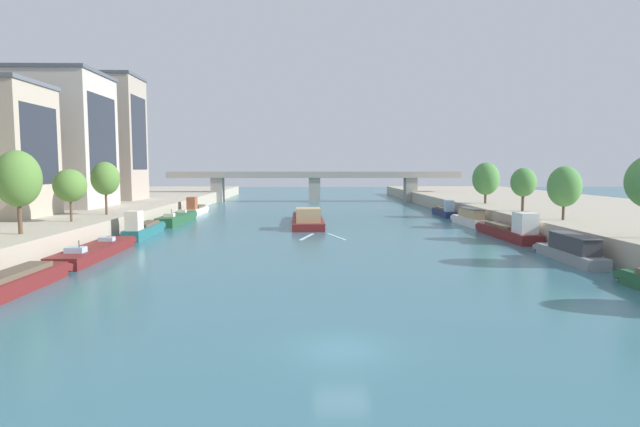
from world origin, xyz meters
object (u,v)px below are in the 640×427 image
Objects in this scene: moored_boat_left_second at (0,283)px; moored_boat_left_midway at (196,209)px; tree_left_distant at (105,179)px; tree_right_third at (523,182)px; moored_boat_right_second at (571,250)px; tree_left_third at (18,179)px; bridge_far at (314,182)px; moored_boat_right_far at (510,230)px; moored_boat_right_downstream at (470,218)px; moored_boat_left_upstream at (177,218)px; moored_boat_left_downstream at (143,228)px; tree_left_second at (70,186)px; barge_midriver at (307,219)px; moored_boat_left_lone at (95,251)px; tree_right_end_of_row at (564,187)px; moored_boat_right_gap_after at (444,211)px; tree_right_distant at (486,179)px.

moored_boat_left_second is 1.19× the size of moored_boat_left_midway.
tree_left_distant is 54.70m from tree_right_third.
moored_boat_right_second is (43.05, 11.73, 0.07)m from moored_boat_left_second.
bridge_far is at bearing 71.26° from tree_left_third.
moored_boat_right_downstream is (-0.28, 13.98, 0.06)m from moored_boat_right_far.
moored_boat_left_downstream is at bearing -90.59° from moored_boat_left_upstream.
tree_left_third is at bearing -157.34° from tree_right_third.
bridge_far is at bearing 77.11° from moored_boat_left_second.
tree_left_second is 8.34m from tree_left_distant.
tree_right_third is (54.73, 22.85, -1.00)m from tree_left_third.
tree_left_third is 0.10× the size of bridge_far.
moored_boat_left_downstream is (-19.91, -12.57, 0.14)m from barge_midriver.
moored_boat_right_second is 49.32m from tree_left_third.
tree_left_second is at bearing -99.55° from moored_boat_left_midway.
moored_boat_left_lone is 2.58× the size of tree_left_second.
bridge_far is at bearing 66.00° from moored_boat_left_upstream.
tree_right_end_of_row is (48.78, -5.32, 5.23)m from moored_boat_left_downstream.
moored_boat_right_second is 14.32m from tree_right_end_of_row.
barge_midriver is 0.29× the size of bridge_far.
moored_boat_left_second is 2.30× the size of tree_left_second.
moored_boat_left_downstream is 1.15× the size of moored_boat_right_second.
moored_boat_right_gap_after is 54.41m from tree_left_distant.
tree_left_third reaches higher than moored_boat_left_downstream.
moored_boat_left_midway reaches higher than moored_boat_right_downstream.
tree_left_second is (-0.37, 10.49, -0.95)m from tree_left_third.
tree_left_second is 0.85× the size of tree_right_distant.
tree_right_end_of_row is at bearing -91.23° from tree_right_distant.
moored_boat_left_midway is 0.98× the size of moored_boat_right_downstream.
moored_boat_left_upstream is 22.81m from tree_left_second.
barge_midriver is 19.96m from moored_boat_left_upstream.
moored_boat_left_lone is 43.51m from moored_boat_right_second.
moored_boat_left_second is 1.79× the size of tree_left_third.
tree_left_distant is at bearing 89.43° from tree_left_third.
moored_boat_right_second is (43.22, -32.96, 0.33)m from moored_boat_left_upstream.
moored_boat_left_upstream is (-19.75, 2.87, -0.16)m from barge_midriver.
tree_right_distant reaches higher than moored_boat_left_downstream.
moored_boat_left_lone is 1.34× the size of moored_boat_left_midway.
tree_left_second is at bearing -161.10° from moored_boat_right_downstream.
moored_boat_left_second reaches higher than moored_boat_right_gap_after.
tree_right_distant is 0.09× the size of bridge_far.
moored_boat_left_second is 54.30m from tree_right_end_of_row.
moored_boat_left_downstream reaches higher than moored_boat_left_lone.
tree_right_end_of_row is at bearing -25.84° from moored_boat_right_far.
moored_boat_right_downstream is at bearing -22.66° from moored_boat_left_midway.
tree_right_distant is (49.36, 21.56, 5.53)m from moored_boat_left_downstream.
moored_boat_right_downstream is 1.86× the size of tree_right_end_of_row.
tree_right_third reaches higher than moored_boat_left_lone.
barge_midriver is 1.41× the size of moored_boat_left_upstream.
moored_boat_left_upstream reaches higher than moored_boat_left_lone.
tree_left_second is at bearing -93.80° from tree_left_distant.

